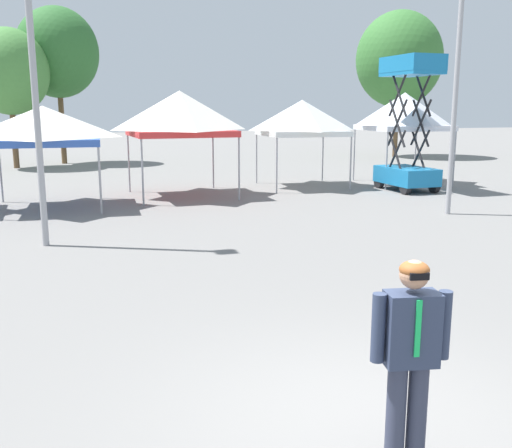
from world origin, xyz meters
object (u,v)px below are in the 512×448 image
object	(u,v)px
canopy_tent_center	(180,113)
light_pole_near_lift	(461,11)
tree_behind_tents_right	(9,72)
tree_behind_tents_left	(57,53)
canopy_tent_behind_right	(44,125)
tree_behind_tents_center	(399,59)
canopy_tent_far_right	(302,118)
light_pole_opposite_side	(31,34)
scissor_lift	(408,152)
person_foreground	(410,351)
canopy_tent_left_of_center	(404,112)

from	to	relation	value
canopy_tent_center	light_pole_near_lift	xyz separation A→B (m)	(6.48, -5.76, 2.69)
tree_behind_tents_right	tree_behind_tents_left	world-z (taller)	tree_behind_tents_left
light_pole_near_lift	tree_behind_tents_right	world-z (taller)	light_pole_near_lift
canopy_tent_behind_right	tree_behind_tents_center	distance (m)	24.05
canopy_tent_far_right	light_pole_opposite_side	distance (m)	11.67
light_pole_near_lift	canopy_tent_center	bearing A→B (deg)	138.41
tree_behind_tents_left	canopy_tent_center	bearing A→B (deg)	-74.46
canopy_tent_center	tree_behind_tents_center	size ratio (longest dim) A/B	0.41
canopy_tent_far_right	light_pole_near_lift	size ratio (longest dim) A/B	0.33
canopy_tent_behind_right	light_pole_near_lift	world-z (taller)	light_pole_near_lift
canopy_tent_behind_right	light_pole_near_lift	size ratio (longest dim) A/B	0.34
canopy_tent_far_right	light_pole_opposite_side	size ratio (longest dim) A/B	0.42
tree_behind_tents_right	tree_behind_tents_left	bearing A→B (deg)	38.43
canopy_tent_far_right	tree_behind_tents_right	xyz separation A→B (m)	(-10.86, 10.89, 2.09)
canopy_tent_behind_right	canopy_tent_center	world-z (taller)	canopy_tent_center
canopy_tent_center	canopy_tent_far_right	xyz separation A→B (m)	(4.79, 0.94, -0.18)
tree_behind_tents_center	tree_behind_tents_right	distance (m)	21.72
canopy_tent_center	tree_behind_tents_left	xyz separation A→B (m)	(-3.79, 13.64, 3.02)
scissor_lift	person_foreground	size ratio (longest dim) A/B	2.66
person_foreground	canopy_tent_left_of_center	bearing A→B (deg)	58.00
person_foreground	tree_behind_tents_left	distance (m)	29.72
canopy_tent_behind_right	tree_behind_tents_left	xyz separation A→B (m)	(0.46, 14.81, 3.34)
canopy_tent_left_of_center	scissor_lift	bearing A→B (deg)	-117.04
tree_behind_tents_center	canopy_tent_far_right	bearing A→B (deg)	-134.52
person_foreground	light_pole_opposite_side	size ratio (longest dim) A/B	0.23
tree_behind_tents_left	light_pole_opposite_side	bearing A→B (deg)	-91.22
scissor_lift	light_pole_opposite_side	bearing A→B (deg)	-157.61
light_pole_opposite_side	tree_behind_tents_left	distance (m)	19.96
canopy_tent_far_right	tree_behind_tents_center	size ratio (longest dim) A/B	0.37
canopy_tent_behind_right	canopy_tent_far_right	distance (m)	9.29
canopy_tent_far_right	canopy_tent_left_of_center	xyz separation A→B (m)	(4.11, -0.42, 0.23)
canopy_tent_center	canopy_tent_left_of_center	bearing A→B (deg)	3.36
scissor_lift	light_pole_opposite_side	world-z (taller)	light_pole_opposite_side
scissor_lift	tree_behind_tents_center	bearing A→B (deg)	59.99
canopy_tent_left_of_center	person_foreground	distance (m)	19.07
canopy_tent_far_right	tree_behind_tents_center	world-z (taller)	tree_behind_tents_center
canopy_tent_center	tree_behind_tents_left	distance (m)	14.48
scissor_lift	tree_behind_tents_right	size ratio (longest dim) A/B	0.70
tree_behind_tents_center	tree_behind_tents_left	bearing A→B (deg)	175.02
canopy_tent_left_of_center	tree_behind_tents_center	distance (m)	13.59
canopy_tent_center	canopy_tent_far_right	bearing A→B (deg)	11.09
canopy_tent_far_right	tree_behind_tents_center	bearing A→B (deg)	45.48
light_pole_near_lift	tree_behind_tents_center	xyz separation A→B (m)	(9.13, 17.70, 0.36)
canopy_tent_left_of_center	scissor_lift	distance (m)	2.43
canopy_tent_center	person_foreground	bearing A→B (deg)	-94.28
canopy_tent_left_of_center	person_foreground	bearing A→B (deg)	-122.00
canopy_tent_behind_right	canopy_tent_left_of_center	xyz separation A→B (m)	(13.16, 1.69, 0.37)
light_pole_near_lift	tree_behind_tents_right	bearing A→B (deg)	125.53
canopy_tent_center	light_pole_opposite_side	bearing A→B (deg)	-123.93
light_pole_opposite_side	tree_behind_tents_right	size ratio (longest dim) A/B	1.14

